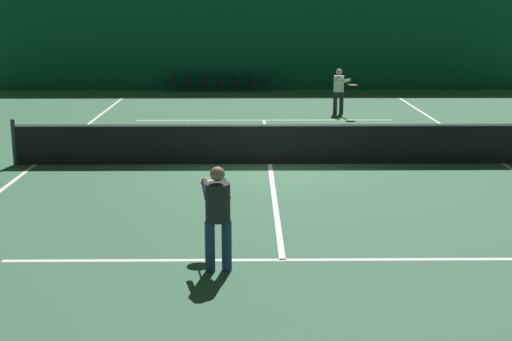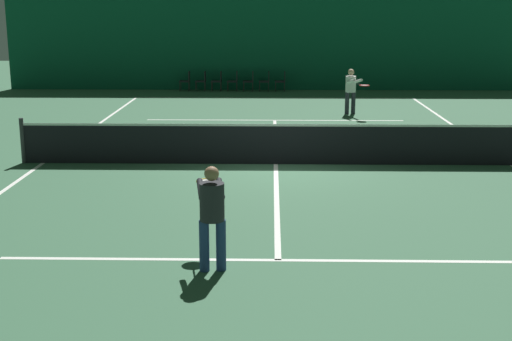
# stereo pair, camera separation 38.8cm
# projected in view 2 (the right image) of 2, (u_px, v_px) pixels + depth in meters

# --- Properties ---
(ground_plane) EXTENTS (60.00, 60.00, 0.00)m
(ground_plane) POSITION_uv_depth(u_px,v_px,m) (276.00, 164.00, 16.70)
(ground_plane) COLOR #386647
(backdrop_curtain) EXTENTS (23.00, 0.12, 4.01)m
(backdrop_curtain) POSITION_uv_depth(u_px,v_px,m) (274.00, 43.00, 30.50)
(backdrop_curtain) COLOR #0F5138
(backdrop_curtain) RESTS_ON ground
(court_line_baseline_far) EXTENTS (11.00, 0.10, 0.00)m
(court_line_baseline_far) POSITION_uv_depth(u_px,v_px,m) (274.00, 98.00, 28.28)
(court_line_baseline_far) COLOR white
(court_line_baseline_far) RESTS_ON ground
(court_line_service_far) EXTENTS (8.25, 0.10, 0.00)m
(court_line_service_far) POSITION_uv_depth(u_px,v_px,m) (275.00, 120.00, 22.93)
(court_line_service_far) COLOR white
(court_line_service_far) RESTS_ON ground
(court_line_service_near) EXTENTS (8.25, 0.10, 0.00)m
(court_line_service_near) POSITION_uv_depth(u_px,v_px,m) (278.00, 260.00, 10.48)
(court_line_service_near) COLOR white
(court_line_service_near) RESTS_ON ground
(court_line_sideline_left) EXTENTS (0.10, 23.80, 0.00)m
(court_line_sideline_left) POSITION_uv_depth(u_px,v_px,m) (43.00, 163.00, 16.82)
(court_line_sideline_left) COLOR white
(court_line_sideline_left) RESTS_ON ground
(court_line_sideline_right) EXTENTS (0.10, 23.80, 0.00)m
(court_line_sideline_right) POSITION_uv_depth(u_px,v_px,m) (512.00, 165.00, 16.59)
(court_line_sideline_right) COLOR white
(court_line_sideline_right) RESTS_ON ground
(court_line_centre) EXTENTS (0.10, 12.80, 0.00)m
(court_line_centre) POSITION_uv_depth(u_px,v_px,m) (276.00, 164.00, 16.70)
(court_line_centre) COLOR white
(court_line_centre) RESTS_ON ground
(tennis_net) EXTENTS (12.00, 0.10, 1.07)m
(tennis_net) POSITION_uv_depth(u_px,v_px,m) (276.00, 143.00, 16.58)
(tennis_net) COLOR black
(tennis_net) RESTS_ON ground
(player_near) EXTENTS (0.54, 1.32, 1.51)m
(player_near) POSITION_uv_depth(u_px,v_px,m) (212.00, 210.00, 9.92)
(player_near) COLOR navy
(player_near) RESTS_ON ground
(player_far) EXTENTS (0.79, 1.32, 1.53)m
(player_far) POSITION_uv_depth(u_px,v_px,m) (351.00, 88.00, 23.95)
(player_far) COLOR #2D2D38
(player_far) RESTS_ON ground
(courtside_chair_0) EXTENTS (0.44, 0.44, 0.84)m
(courtside_chair_0) POSITION_uv_depth(u_px,v_px,m) (186.00, 80.00, 30.39)
(courtside_chair_0) COLOR #2D2D2D
(courtside_chair_0) RESTS_ON ground
(courtside_chair_1) EXTENTS (0.44, 0.44, 0.84)m
(courtside_chair_1) POSITION_uv_depth(u_px,v_px,m) (202.00, 80.00, 30.38)
(courtside_chair_1) COLOR #2D2D2D
(courtside_chair_1) RESTS_ON ground
(courtside_chair_2) EXTENTS (0.44, 0.44, 0.84)m
(courtside_chair_2) POSITION_uv_depth(u_px,v_px,m) (218.00, 80.00, 30.36)
(courtside_chair_2) COLOR #2D2D2D
(courtside_chair_2) RESTS_ON ground
(courtside_chair_3) EXTENTS (0.44, 0.44, 0.84)m
(courtside_chair_3) POSITION_uv_depth(u_px,v_px,m) (234.00, 80.00, 30.35)
(courtside_chair_3) COLOR #2D2D2D
(courtside_chair_3) RESTS_ON ground
(courtside_chair_4) EXTENTS (0.44, 0.44, 0.84)m
(courtside_chair_4) POSITION_uv_depth(u_px,v_px,m) (250.00, 80.00, 30.34)
(courtside_chair_4) COLOR #2D2D2D
(courtside_chair_4) RESTS_ON ground
(courtside_chair_5) EXTENTS (0.44, 0.44, 0.84)m
(courtside_chair_5) POSITION_uv_depth(u_px,v_px,m) (266.00, 80.00, 30.32)
(courtside_chair_5) COLOR #2D2D2D
(courtside_chair_5) RESTS_ON ground
(courtside_chair_6) EXTENTS (0.44, 0.44, 0.84)m
(courtside_chair_6) POSITION_uv_depth(u_px,v_px,m) (282.00, 80.00, 30.31)
(courtside_chair_6) COLOR #2D2D2D
(courtside_chair_6) RESTS_ON ground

